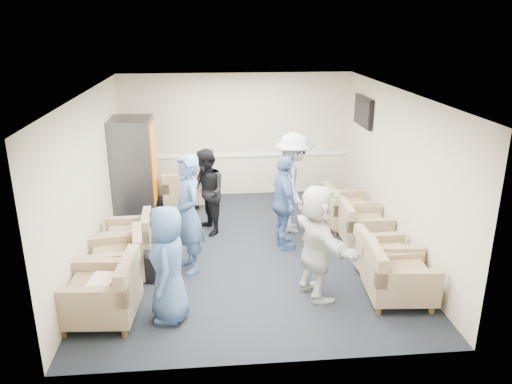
{
  "coord_description": "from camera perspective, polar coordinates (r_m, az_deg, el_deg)",
  "views": [
    {
      "loc": [
        -0.58,
        -7.77,
        3.75
      ],
      "look_at": [
        0.16,
        0.2,
        0.99
      ],
      "focal_mm": 35.0,
      "sensor_mm": 36.0,
      "label": 1
    }
  ],
  "objects": [
    {
      "name": "armchair_right_near",
      "position": [
        7.33,
        15.61,
        -9.37
      ],
      "size": [
        0.95,
        0.95,
        0.71
      ],
      "rotation": [
        0.0,
        0.0,
        1.5
      ],
      "color": "#8A7759",
      "rests_on": "floor"
    },
    {
      "name": "person_front_left",
      "position": [
        6.56,
        -10.02,
        -8.13
      ],
      "size": [
        0.53,
        0.79,
        1.57
      ],
      "primitive_type": "imported",
      "rotation": [
        0.0,
        0.0,
        -1.61
      ],
      "color": "#3F6098",
      "rests_on": "floor"
    },
    {
      "name": "backpack",
      "position": [
        7.76,
        -12.27,
        -8.13
      ],
      "size": [
        0.35,
        0.29,
        0.52
      ],
      "rotation": [
        0.0,
        0.0,
        -0.28
      ],
      "color": "black",
      "rests_on": "floor"
    },
    {
      "name": "ceiling",
      "position": [
        7.86,
        -1.06,
        11.35
      ],
      "size": [
        6.0,
        6.0,
        0.0
      ],
      "primitive_type": "plane",
      "rotation": [
        3.14,
        0.0,
        0.0
      ],
      "color": "white",
      "rests_on": "back_wall"
    },
    {
      "name": "chair_rail",
      "position": [
        11.13,
        -2.17,
        4.19
      ],
      "size": [
        4.98,
        0.04,
        0.06
      ],
      "primitive_type": "cube",
      "color": "white",
      "rests_on": "back_wall"
    },
    {
      "name": "armchair_right_midfar",
      "position": [
        8.97,
        11.91,
        -3.87
      ],
      "size": [
        0.82,
        0.82,
        0.65
      ],
      "rotation": [
        0.0,
        0.0,
        1.55
      ],
      "color": "#8A7759",
      "rests_on": "floor"
    },
    {
      "name": "person_front_right",
      "position": [
        7.01,
        7.03,
        -5.69
      ],
      "size": [
        0.9,
        1.63,
        1.67
      ],
      "primitive_type": "imported",
      "rotation": [
        0.0,
        0.0,
        1.85
      ],
      "color": "silver",
      "rests_on": "floor"
    },
    {
      "name": "armchair_left_near",
      "position": [
        6.91,
        -16.9,
        -11.17
      ],
      "size": [
        0.99,
        0.99,
        0.74
      ],
      "rotation": [
        0.0,
        0.0,
        -1.64
      ],
      "color": "#8A7759",
      "rests_on": "floor"
    },
    {
      "name": "person_mid_left",
      "position": [
        7.72,
        -7.76,
        -2.53
      ],
      "size": [
        0.66,
        0.8,
        1.87
      ],
      "primitive_type": "imported",
      "rotation": [
        0.0,
        0.0,
        -1.22
      ],
      "color": "#3F6098",
      "rests_on": "floor"
    },
    {
      "name": "tv",
      "position": [
        10.18,
        12.15,
        8.98
      ],
      "size": [
        0.1,
        1.0,
        0.58
      ],
      "color": "black",
      "rests_on": "right_wall"
    },
    {
      "name": "vending_machine",
      "position": [
        10.15,
        -13.71,
        2.7
      ],
      "size": [
        0.8,
        0.94,
        1.98
      ],
      "color": "#494A51",
      "rests_on": "floor"
    },
    {
      "name": "front_wall",
      "position": [
        5.37,
        1.47,
        -7.54
      ],
      "size": [
        5.0,
        0.02,
        2.7
      ],
      "primitive_type": "cube",
      "color": "beige",
      "rests_on": "floor"
    },
    {
      "name": "floor",
      "position": [
        8.65,
        -0.96,
        -6.68
      ],
      "size": [
        6.0,
        6.0,
        0.0
      ],
      "primitive_type": "plane",
      "color": "black",
      "rests_on": "ground"
    },
    {
      "name": "person_back_left",
      "position": [
        9.08,
        -5.67,
        -0.05
      ],
      "size": [
        0.84,
        0.94,
        1.59
      ],
      "primitive_type": "imported",
      "rotation": [
        0.0,
        0.0,
        -1.21
      ],
      "color": "black",
      "rests_on": "floor"
    },
    {
      "name": "pillow",
      "position": [
        6.83,
        -17.16,
        -9.85
      ],
      "size": [
        0.35,
        0.43,
        0.11
      ],
      "primitive_type": "cube",
      "rotation": [
        0.0,
        0.0,
        -1.71
      ],
      "color": "white",
      "rests_on": "armchair_left_near"
    },
    {
      "name": "armchair_left_far",
      "position": [
        8.6,
        -14.1,
        -5.17
      ],
      "size": [
        0.81,
        0.81,
        0.62
      ],
      "rotation": [
        0.0,
        0.0,
        -1.53
      ],
      "color": "#8A7759",
      "rests_on": "floor"
    },
    {
      "name": "right_wall",
      "position": [
        8.7,
        15.66,
        2.29
      ],
      "size": [
        0.02,
        6.0,
        2.7
      ],
      "primitive_type": "cube",
      "color": "beige",
      "rests_on": "floor"
    },
    {
      "name": "person_back_right",
      "position": [
        9.14,
        4.3,
        1.03
      ],
      "size": [
        0.73,
        1.22,
        1.87
      ],
      "primitive_type": "imported",
      "rotation": [
        0.0,
        0.0,
        1.54
      ],
      "color": "silver",
      "rests_on": "floor"
    },
    {
      "name": "left_wall",
      "position": [
        8.35,
        -18.37,
        1.33
      ],
      "size": [
        0.02,
        6.0,
        2.7
      ],
      "primitive_type": "cube",
      "color": "beige",
      "rests_on": "floor"
    },
    {
      "name": "armchair_corner",
      "position": [
        10.66,
        -8.38,
        0.14
      ],
      "size": [
        0.92,
        0.92,
        0.67
      ],
      "rotation": [
        0.0,
        0.0,
        3.24
      ],
      "color": "#8A7759",
      "rests_on": "floor"
    },
    {
      "name": "armchair_right_midnear",
      "position": [
        7.86,
        14.27,
        -7.48
      ],
      "size": [
        0.84,
        0.84,
        0.64
      ],
      "rotation": [
        0.0,
        0.0,
        1.61
      ],
      "color": "#8A7759",
      "rests_on": "floor"
    },
    {
      "name": "armchair_right_far",
      "position": [
        9.59,
        10.19,
        -2.12
      ],
      "size": [
        0.9,
        0.9,
        0.68
      ],
      "rotation": [
        0.0,
        0.0,
        1.63
      ],
      "color": "#8A7759",
      "rests_on": "floor"
    },
    {
      "name": "armchair_left_mid",
      "position": [
        7.87,
        -15.28,
        -7.51
      ],
      "size": [
        0.92,
        0.92,
        0.65
      ],
      "rotation": [
        0.0,
        0.0,
        -1.42
      ],
      "color": "#8A7759",
      "rests_on": "floor"
    },
    {
      "name": "back_wall",
      "position": [
        11.05,
        -2.21,
        6.48
      ],
      "size": [
        5.0,
        0.02,
        2.7
      ],
      "primitive_type": "cube",
      "color": "beige",
      "rests_on": "floor"
    },
    {
      "name": "person_mid_right",
      "position": [
        8.46,
        3.24,
        -1.26
      ],
      "size": [
        0.53,
        1.01,
        1.64
      ],
      "primitive_type": "imported",
      "rotation": [
        0.0,
        0.0,
        1.71
      ],
      "color": "#3F6098",
      "rests_on": "floor"
    }
  ]
}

